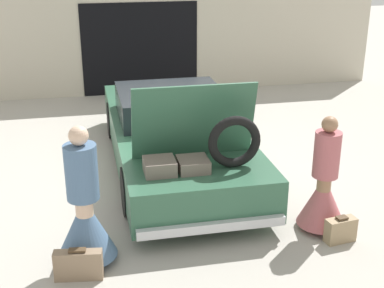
% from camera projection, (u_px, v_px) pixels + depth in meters
% --- Properties ---
extents(ground_plane, '(40.00, 40.00, 0.00)m').
position_uv_depth(ground_plane, '(175.00, 165.00, 9.08)').
color(ground_plane, '#ADA89E').
extents(garage_wall_back, '(12.00, 0.14, 2.80)m').
position_uv_depth(garage_wall_back, '(140.00, 36.00, 12.86)').
color(garage_wall_back, beige).
rests_on(garage_wall_back, ground_plane).
extents(car, '(2.02, 5.25, 1.83)m').
position_uv_depth(car, '(174.00, 134.00, 8.88)').
color(car, '#336047').
rests_on(car, ground_plane).
extents(person_left, '(0.71, 0.71, 1.71)m').
position_uv_depth(person_left, '(85.00, 216.00, 6.20)').
color(person_left, beige).
rests_on(person_left, ground_plane).
extents(person_right, '(0.64, 0.64, 1.56)m').
position_uv_depth(person_right, '(323.00, 190.00, 6.93)').
color(person_right, '#997051').
rests_on(person_right, ground_plane).
extents(suitcase_beside_left_person, '(0.56, 0.21, 0.38)m').
position_uv_depth(suitcase_beside_left_person, '(78.00, 265.00, 6.01)').
color(suitcase_beside_left_person, '#8C7259').
rests_on(suitcase_beside_left_person, ground_plane).
extents(suitcase_beside_right_person, '(0.41, 0.22, 0.35)m').
position_uv_depth(suitcase_beside_right_person, '(340.00, 230.00, 6.76)').
color(suitcase_beside_right_person, '#9E8460').
rests_on(suitcase_beside_right_person, ground_plane).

